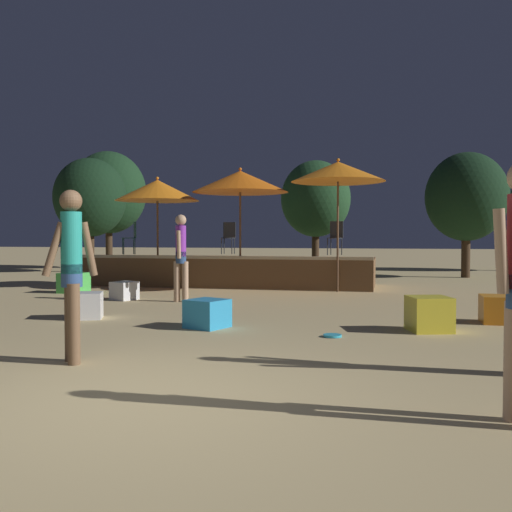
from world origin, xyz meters
TOP-DOWN VIEW (x-y plane):
  - ground_plane at (0.00, 0.00)m, footprint 120.00×120.00m
  - wooden_deck at (-2.25, 10.82)m, footprint 7.79×2.39m
  - patio_umbrella_0 at (0.80, 9.55)m, footprint 2.26×2.26m
  - patio_umbrella_1 at (-3.93, 9.75)m, footprint 2.19×2.19m
  - patio_umbrella_2 at (-1.68, 9.75)m, footprint 2.44×2.44m
  - cube_seat_0 at (-0.60, 3.67)m, footprint 0.67×0.67m
  - cube_seat_1 at (3.69, 5.12)m, footprint 0.60×0.60m
  - cube_seat_2 at (2.54, 4.07)m, footprint 0.68×0.68m
  - cube_seat_3 at (-2.80, 4.12)m, footprint 0.63×0.63m
  - cube_seat_4 at (-3.44, 6.78)m, footprint 0.59×0.59m
  - cube_seat_5 at (-5.29, 7.92)m, footprint 0.58×0.58m
  - person_1 at (-1.27, 1.13)m, footprint 0.49×0.43m
  - person_3 at (-2.15, 6.73)m, footprint 0.30×0.51m
  - bistro_chair_0 at (-2.42, 11.30)m, footprint 0.40×0.40m
  - bistro_chair_1 at (-4.92, 10.32)m, footprint 0.47×0.47m
  - bistro_chair_2 at (0.62, 11.02)m, footprint 0.41×0.42m
  - frisbee_disc at (1.26, 3.31)m, footprint 0.25×0.25m
  - background_tree_1 at (-9.39, 17.58)m, footprint 3.11×3.11m
  - background_tree_2 at (-0.74, 17.64)m, footprint 2.67×2.67m
  - background_tree_3 at (-8.90, 15.16)m, footprint 2.67×2.67m
  - background_tree_4 at (4.45, 15.29)m, footprint 2.61×2.61m

SIDE VIEW (x-z plane):
  - ground_plane at x=0.00m, z-range 0.00..0.00m
  - frisbee_disc at x=1.26m, z-range 0.00..0.03m
  - cube_seat_4 at x=-3.44m, z-range 0.00..0.38m
  - cube_seat_0 at x=-0.60m, z-range 0.00..0.42m
  - cube_seat_1 at x=3.69m, z-range 0.00..0.42m
  - cube_seat_3 at x=-2.80m, z-range 0.00..0.43m
  - cube_seat_5 at x=-5.29m, z-range 0.00..0.47m
  - cube_seat_2 at x=2.54m, z-range 0.00..0.49m
  - wooden_deck at x=-2.25m, z-range -0.04..0.81m
  - person_3 at x=-2.15m, z-range 0.09..1.87m
  - person_1 at x=-1.27m, z-range 0.10..1.92m
  - bistro_chair_0 at x=-2.42m, z-range 0.94..1.84m
  - bistro_chair_1 at x=-4.92m, z-range 0.94..1.84m
  - bistro_chair_2 at x=0.62m, z-range 0.94..1.84m
  - patio_umbrella_1 at x=-3.93m, z-range 1.09..3.99m
  - background_tree_4 at x=4.45m, z-range 0.58..4.64m
  - patio_umbrella_2 at x=-1.68m, z-range 1.18..4.26m
  - background_tree_2 at x=-0.74m, z-range 0.65..4.90m
  - background_tree_3 at x=-8.90m, z-range 0.65..4.92m
  - patio_umbrella_0 at x=0.80m, z-range 1.28..4.49m
  - background_tree_1 at x=-9.39m, z-range 0.72..5.60m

